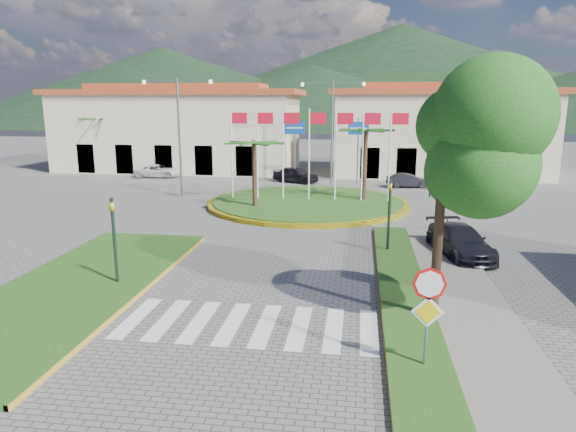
# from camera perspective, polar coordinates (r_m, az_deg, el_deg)

# --- Properties ---
(ground) EXTENTS (160.00, 160.00, 0.00)m
(ground) POSITION_cam_1_polar(r_m,az_deg,el_deg) (12.10, -9.15, -19.59)
(ground) COLOR slate
(ground) RESTS_ON ground
(sidewalk_right) EXTENTS (4.00, 28.00, 0.15)m
(sidewalk_right) POSITION_cam_1_polar(r_m,az_deg,el_deg) (13.64, 19.64, -15.89)
(sidewalk_right) COLOR gray
(sidewalk_right) RESTS_ON ground
(verge_right) EXTENTS (1.60, 28.00, 0.18)m
(verge_right) POSITION_cam_1_polar(r_m,az_deg,el_deg) (13.43, 14.43, -15.91)
(verge_right) COLOR #1F4D16
(verge_right) RESTS_ON ground
(median_left) EXTENTS (5.00, 14.00, 0.18)m
(median_left) POSITION_cam_1_polar(r_m,az_deg,el_deg) (19.55, -22.47, -7.28)
(median_left) COLOR #1F4D16
(median_left) RESTS_ON ground
(crosswalk) EXTENTS (8.00, 3.00, 0.01)m
(crosswalk) POSITION_cam_1_polar(r_m,az_deg,el_deg) (15.50, -4.75, -11.87)
(crosswalk) COLOR silver
(crosswalk) RESTS_ON ground
(roundabout_island) EXTENTS (12.70, 12.70, 6.00)m
(roundabout_island) POSITION_cam_1_polar(r_m,az_deg,el_deg) (32.51, 2.23, 1.51)
(roundabout_island) COLOR yellow
(roundabout_island) RESTS_ON ground
(stop_sign) EXTENTS (0.80, 0.11, 2.65)m
(stop_sign) POSITION_cam_1_polar(r_m,az_deg,el_deg) (12.70, 15.32, -9.21)
(stop_sign) COLOR slate
(stop_sign) RESTS_ON ground
(deciduous_tree) EXTENTS (3.60, 3.60, 6.80)m
(deciduous_tree) POSITION_cam_1_polar(r_m,az_deg,el_deg) (14.98, 16.95, 7.31)
(deciduous_tree) COLOR black
(deciduous_tree) RESTS_ON ground
(traffic_light_left) EXTENTS (0.15, 0.18, 3.20)m
(traffic_light_left) POSITION_cam_1_polar(r_m,az_deg,el_deg) (18.83, -18.77, -1.83)
(traffic_light_left) COLOR black
(traffic_light_left) RESTS_ON ground
(traffic_light_right) EXTENTS (0.15, 0.18, 3.20)m
(traffic_light_right) POSITION_cam_1_polar(r_m,az_deg,el_deg) (22.24, 11.20, 0.74)
(traffic_light_right) COLOR black
(traffic_light_right) RESTS_ON ground
(traffic_light_far) EXTENTS (0.18, 0.15, 3.20)m
(traffic_light_far) POSITION_cam_1_polar(r_m,az_deg,el_deg) (36.34, 15.60, 5.05)
(traffic_light_far) COLOR black
(traffic_light_far) RESTS_ON ground
(direction_sign_west) EXTENTS (1.60, 0.14, 5.20)m
(direction_sign_west) POSITION_cam_1_polar(r_m,az_deg,el_deg) (41.15, 0.74, 8.56)
(direction_sign_west) COLOR slate
(direction_sign_west) RESTS_ON ground
(direction_sign_east) EXTENTS (1.60, 0.14, 5.20)m
(direction_sign_east) POSITION_cam_1_polar(r_m,az_deg,el_deg) (40.82, 7.80, 8.41)
(direction_sign_east) COLOR slate
(direction_sign_east) RESTS_ON ground
(street_lamp_centre) EXTENTS (4.80, 0.16, 8.00)m
(street_lamp_centre) POSITION_cam_1_polar(r_m,az_deg,el_deg) (39.85, 4.91, 9.77)
(street_lamp_centre) COLOR slate
(street_lamp_centre) RESTS_ON ground
(street_lamp_west) EXTENTS (4.80, 0.16, 8.00)m
(street_lamp_west) POSITION_cam_1_polar(r_m,az_deg,el_deg) (35.94, -12.00, 9.25)
(street_lamp_west) COLOR slate
(street_lamp_west) RESTS_ON ground
(building_left) EXTENTS (23.32, 9.54, 8.05)m
(building_left) POSITION_cam_1_polar(r_m,az_deg,el_deg) (50.81, -11.94, 9.48)
(building_left) COLOR beige
(building_left) RESTS_ON ground
(building_right) EXTENTS (19.08, 9.54, 8.05)m
(building_right) POSITION_cam_1_polar(r_m,az_deg,el_deg) (48.29, 16.31, 9.10)
(building_right) COLOR beige
(building_right) RESTS_ON ground
(hill_far_west) EXTENTS (140.00, 140.00, 22.00)m
(hill_far_west) POSITION_cam_1_polar(r_m,az_deg,el_deg) (160.73, -13.62, 13.87)
(hill_far_west) COLOR black
(hill_far_west) RESTS_ON ground
(hill_far_mid) EXTENTS (180.00, 180.00, 30.00)m
(hill_far_mid) POSITION_cam_1_polar(r_m,az_deg,el_deg) (170.37, 12.42, 15.18)
(hill_far_mid) COLOR black
(hill_far_mid) RESTS_ON ground
(hill_near_back) EXTENTS (110.00, 110.00, 16.00)m
(hill_near_back) POSITION_cam_1_polar(r_m,az_deg,el_deg) (140.38, 2.70, 13.21)
(hill_near_back) COLOR black
(hill_near_back) RESTS_ON ground
(white_van) EXTENTS (4.03, 2.11, 1.08)m
(white_van) POSITION_cam_1_polar(r_m,az_deg,el_deg) (45.98, -14.26, 4.85)
(white_van) COLOR silver
(white_van) RESTS_ON ground
(car_dark_a) EXTENTS (4.07, 2.83, 1.29)m
(car_dark_a) POSITION_cam_1_polar(r_m,az_deg,el_deg) (41.70, 0.87, 4.62)
(car_dark_a) COLOR black
(car_dark_a) RESTS_ON ground
(car_dark_b) EXTENTS (3.39, 1.54, 1.08)m
(car_dark_b) POSITION_cam_1_polar(r_m,az_deg,el_deg) (40.35, 13.23, 3.87)
(car_dark_b) COLOR black
(car_dark_b) RESTS_ON ground
(car_side_right) EXTENTS (2.72, 4.72, 1.29)m
(car_side_right) POSITION_cam_1_polar(r_m,az_deg,el_deg) (22.91, 18.57, -2.67)
(car_side_right) COLOR black
(car_side_right) RESTS_ON ground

